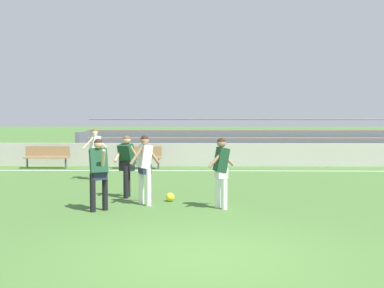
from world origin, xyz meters
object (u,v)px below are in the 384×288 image
object	(u,v)px
bench_far_left	(47,155)
player_dark_pressing_high	(221,167)
bench_centre_sideline	(139,155)
soccer_ball	(170,197)
player_white_wide_right	(95,149)
player_dark_overlapping	(127,161)
player_dark_trailing_run	(99,168)
player_white_deep_cover	(145,163)
bleacher_stand	(260,144)

from	to	relation	value
bench_far_left	player_dark_pressing_high	bearing A→B (deg)	-51.09
bench_centre_sideline	player_dark_pressing_high	xyz separation A→B (m)	(2.96, -8.30, 0.43)
soccer_ball	player_white_wide_right	bearing A→B (deg)	124.48
player_dark_overlapping	player_dark_trailing_run	world-z (taller)	player_dark_trailing_run
player_dark_trailing_run	soccer_ball	world-z (taller)	player_dark_trailing_run
bench_far_left	player_dark_trailing_run	xyz separation A→B (m)	(3.92, -8.66, 0.43)
bench_centre_sideline	player_white_wide_right	xyz separation A→B (m)	(-1.06, -3.36, 0.48)
player_dark_pressing_high	bench_far_left	bearing A→B (deg)	128.91
player_white_deep_cover	soccer_ball	bearing A→B (deg)	39.04
player_dark_trailing_run	player_white_deep_cover	bearing A→B (deg)	39.87
bench_far_left	player_dark_pressing_high	world-z (taller)	player_dark_pressing_high
bleacher_stand	player_white_wide_right	distance (m)	9.38
player_white_deep_cover	bleacher_stand	bearing A→B (deg)	70.11
player_white_wide_right	player_dark_trailing_run	bearing A→B (deg)	-76.86
bleacher_stand	player_white_deep_cover	bearing A→B (deg)	-109.89
bench_far_left	bench_centre_sideline	size ratio (longest dim) A/B	1.00
bench_far_left	player_dark_pressing_high	distance (m)	10.68
bench_centre_sideline	player_dark_overlapping	world-z (taller)	player_dark_overlapping
player_dark_pressing_high	bleacher_stand	bearing A→B (deg)	79.00
player_dark_trailing_run	bench_far_left	bearing A→B (deg)	114.37
player_dark_pressing_high	player_dark_trailing_run	distance (m)	2.80
player_dark_pressing_high	player_dark_trailing_run	size ratio (longest dim) A/B	1.00
player_white_deep_cover	player_white_wide_right	distance (m)	5.01
bleacher_stand	bench_far_left	world-z (taller)	bleacher_stand
bleacher_stand	player_dark_overlapping	world-z (taller)	bleacher_stand
player_white_deep_cover	soccer_ball	xyz separation A→B (m)	(0.58, 0.47, -0.90)
player_white_deep_cover	soccer_ball	distance (m)	1.17
player_dark_pressing_high	player_white_deep_cover	bearing A→B (deg)	166.46
soccer_ball	player_dark_trailing_run	bearing A→B (deg)	-140.44
player_dark_overlapping	player_dark_trailing_run	bearing A→B (deg)	-101.19
bleacher_stand	bench_far_left	distance (m)	9.69
bench_centre_sideline	soccer_ball	bearing A→B (deg)	-76.96
player_dark_overlapping	soccer_ball	world-z (taller)	player_dark_overlapping
bench_far_left	player_dark_overlapping	world-z (taller)	player_dark_overlapping
bleacher_stand	player_white_deep_cover	size ratio (longest dim) A/B	10.01
player_dark_overlapping	soccer_ball	size ratio (longest dim) A/B	7.44
player_dark_trailing_run	bleacher_stand	bearing A→B (deg)	67.40
player_dark_pressing_high	player_white_wide_right	xyz separation A→B (m)	(-4.02, 4.94, 0.05)
bench_far_left	player_white_wide_right	bearing A→B (deg)	-51.36
player_dark_overlapping	player_white_deep_cover	xyz separation A→B (m)	(0.59, -1.02, 0.04)
bleacher_stand	player_white_deep_cover	world-z (taller)	bleacher_stand
bench_far_left	player_white_deep_cover	distance (m)	9.26
player_white_deep_cover	player_white_wide_right	bearing A→B (deg)	115.92
player_dark_pressing_high	player_dark_trailing_run	world-z (taller)	player_dark_pressing_high
bench_centre_sideline	player_dark_trailing_run	bearing A→B (deg)	-88.81
bench_far_left	bench_centre_sideline	world-z (taller)	same
player_white_wide_right	player_dark_trailing_run	world-z (taller)	player_white_wide_right
player_dark_pressing_high	player_white_wide_right	size ratio (longest dim) A/B	0.96
player_dark_pressing_high	player_dark_trailing_run	bearing A→B (deg)	-172.73
bleacher_stand	bench_centre_sideline	bearing A→B (deg)	-145.93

